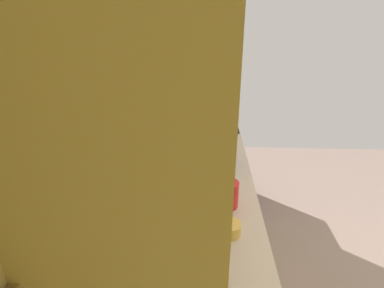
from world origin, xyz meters
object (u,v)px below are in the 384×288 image
object	(u,v)px
bowl	(228,228)
kettle	(226,194)
oven_range	(207,160)
microwave	(205,146)

from	to	relation	value
bowl	kettle	xyz separation A→B (m)	(0.28, 0.00, 0.04)
bowl	kettle	world-z (taller)	kettle
oven_range	bowl	world-z (taller)	oven_range
oven_range	bowl	distance (m)	1.87
kettle	oven_range	bearing A→B (deg)	4.23
kettle	bowl	bearing A→B (deg)	180.00
microwave	bowl	distance (m)	0.86
oven_range	kettle	xyz separation A→B (m)	(-1.53, -0.11, 0.52)
bowl	microwave	bearing A→B (deg)	9.14
bowl	kettle	distance (m)	0.28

